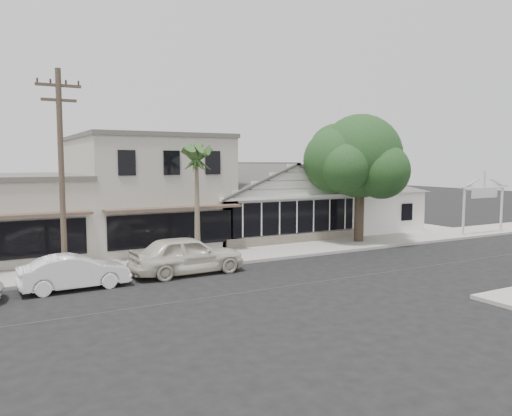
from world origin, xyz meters
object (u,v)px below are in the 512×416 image
car_0 (187,255)px  car_1 (75,272)px  shade_tree (357,159)px  utility_pole (61,170)px  arch_sign (484,191)px

car_0 → car_1: 5.02m
shade_tree → car_0: bearing=-166.3°
utility_pole → car_0: (5.18, -0.97, -3.90)m
arch_sign → utility_pole: utility_pole is taller
car_1 → shade_tree: 18.49m
arch_sign → car_1: 27.37m
car_1 → shade_tree: (17.56, 3.46, 4.63)m
car_0 → arch_sign: bearing=-88.6°
car_0 → utility_pole: bearing=78.1°
utility_pole → car_0: size_ratio=1.72×
arch_sign → shade_tree: shade_tree is taller
car_1 → arch_sign: bearing=-88.8°
utility_pole → shade_tree: (17.74, 2.09, 0.54)m
arch_sign → shade_tree: bearing=168.4°
utility_pole → car_0: 6.55m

